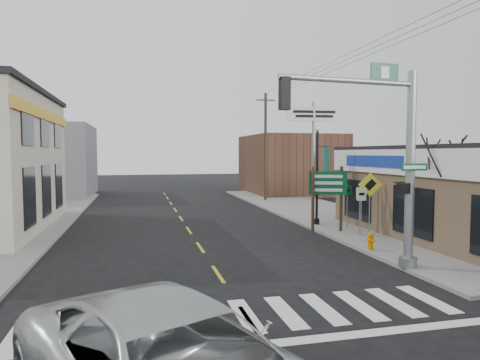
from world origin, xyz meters
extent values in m
plane|color=black|center=(0.00, 0.00, 0.00)|extent=(140.00, 140.00, 0.00)
cube|color=slate|center=(9.00, 13.00, 0.07)|extent=(6.00, 38.00, 0.13)
cube|color=gold|center=(0.00, 8.00, 0.01)|extent=(0.12, 56.00, 0.01)
cube|color=silver|center=(0.00, 0.40, 0.01)|extent=(11.00, 2.20, 0.01)
cube|color=#503324|center=(12.00, 30.00, 2.80)|extent=(8.00, 10.00, 5.60)
cube|color=slate|center=(-11.00, 32.00, 3.20)|extent=(9.00, 10.00, 6.40)
cylinder|color=gray|center=(6.20, 2.98, 3.33)|extent=(0.30, 0.30, 6.39)
cylinder|color=gray|center=(3.86, 2.98, 6.10)|extent=(4.69, 0.17, 0.17)
cube|color=black|center=(1.71, 2.98, 5.62)|extent=(0.30, 0.23, 0.96)
cube|color=#064826|center=(6.20, 2.76, 3.43)|extent=(1.01, 0.04, 0.23)
cube|color=#064826|center=(5.13, 2.98, 6.42)|extent=(1.01, 0.05, 0.59)
cube|color=black|center=(5.95, 2.93, 2.74)|extent=(0.34, 0.28, 0.34)
cube|color=#402E1D|center=(5.57, 9.43, 1.69)|extent=(0.11, 0.11, 3.12)
cube|color=#402E1D|center=(7.03, 9.43, 1.69)|extent=(0.11, 0.11, 3.12)
cube|color=#034D12|center=(6.30, 9.37, 2.47)|extent=(1.78, 0.05, 1.12)
cylinder|color=#C97700|center=(6.30, 5.48, 0.40)|extent=(0.19, 0.19, 0.54)
sphere|color=#C97700|center=(6.30, 5.48, 0.70)|extent=(0.21, 0.21, 0.21)
cylinder|color=gray|center=(7.89, 8.31, 1.44)|extent=(0.06, 0.06, 2.62)
cube|color=yellow|center=(7.89, 8.28, 2.44)|extent=(1.11, 0.03, 1.11)
cylinder|color=black|center=(6.71, 11.57, 2.61)|extent=(0.13, 0.13, 4.95)
sphere|color=silver|center=(6.71, 11.57, 5.13)|extent=(0.27, 0.27, 0.27)
cube|color=#0A5B52|center=(7.23, 11.57, 3.56)|extent=(0.02, 0.52, 1.33)
cylinder|color=gray|center=(7.81, 14.65, 3.54)|extent=(0.20, 0.20, 6.82)
cube|color=silver|center=(7.81, 14.65, 6.22)|extent=(3.21, 0.18, 0.85)
cylinder|color=black|center=(8.93, 4.81, 1.87)|extent=(0.22, 0.22, 3.49)
ellipsoid|color=#153215|center=(11.00, 5.79, 0.53)|extent=(1.08, 1.08, 0.81)
cylinder|color=#442E1C|center=(7.50, 23.52, 4.39)|extent=(0.22, 0.22, 8.51)
cube|color=#442E1C|center=(7.50, 23.52, 8.09)|extent=(1.48, 0.09, 0.09)
camera|label=1|loc=(-2.46, -9.29, 3.88)|focal=32.00mm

